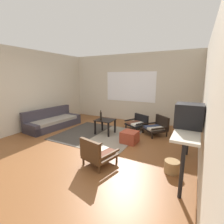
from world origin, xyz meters
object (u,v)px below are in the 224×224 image
at_px(armchair_corner, 157,126).
at_px(wicker_basket, 172,167).
at_px(coffee_table, 105,123).
at_px(couch, 53,122).
at_px(armchair_by_window, 138,122).
at_px(armchair_striped_foreground, 97,153).
at_px(ottoman_orange, 130,137).
at_px(glass_bottle, 101,116).
at_px(console_shelf, 188,132).
at_px(crt_television, 189,116).
at_px(clay_vase, 190,114).

distance_m(armchair_corner, wicker_basket, 2.14).
bearing_deg(coffee_table, couch, -171.72).
distance_m(armchair_by_window, armchair_striped_foreground, 2.70).
bearing_deg(wicker_basket, armchair_striped_foreground, -162.56).
bearing_deg(armchair_striped_foreground, coffee_table, 115.30).
bearing_deg(ottoman_orange, glass_bottle, 168.92).
relative_size(ottoman_orange, wicker_basket, 1.52).
distance_m(couch, ottoman_orange, 2.98).
bearing_deg(coffee_table, armchair_by_window, 52.15).
relative_size(coffee_table, armchair_by_window, 0.69).
bearing_deg(ottoman_orange, armchair_striped_foreground, -95.96).
height_order(ottoman_orange, console_shelf, console_shelf).
xyz_separation_m(ottoman_orange, console_shelf, (1.45, -0.83, 0.64)).
bearing_deg(couch, armchair_striped_foreground, -26.91).
height_order(coffee_table, crt_television, crt_television).
distance_m(couch, coffee_table, 2.04).
height_order(armchair_by_window, crt_television, crt_television).
relative_size(coffee_table, ottoman_orange, 1.32).
distance_m(armchair_by_window, crt_television, 2.88).
height_order(armchair_corner, clay_vase, clay_vase).
height_order(armchair_striped_foreground, ottoman_orange, armchair_striped_foreground).
height_order(couch, armchair_striped_foreground, couch).
relative_size(armchair_by_window, armchair_striped_foreground, 1.13).
distance_m(console_shelf, wicker_basket, 0.73).
height_order(armchair_by_window, ottoman_orange, armchair_by_window).
height_order(armchair_striped_foreground, wicker_basket, armchair_striped_foreground).
distance_m(armchair_striped_foreground, clay_vase, 2.05).
distance_m(coffee_table, armchair_by_window, 1.24).
bearing_deg(console_shelf, couch, 169.11).
xyz_separation_m(armchair_by_window, wicker_basket, (1.46, -2.26, -0.12)).
height_order(console_shelf, wicker_basket, console_shelf).
bearing_deg(armchair_striped_foreground, wicker_basket, 17.44).
bearing_deg(armchair_by_window, armchair_striped_foreground, -88.61).
xyz_separation_m(couch, armchair_by_window, (2.77, 1.26, 0.02)).
distance_m(crt_television, glass_bottle, 2.78).
xyz_separation_m(couch, crt_television, (4.43, -0.92, 0.91)).
xyz_separation_m(clay_vase, glass_bottle, (-2.51, 0.61, -0.45)).
xyz_separation_m(ottoman_orange, crt_television, (1.45, -0.89, 0.96)).
height_order(ottoman_orange, clay_vase, clay_vase).
height_order(coffee_table, armchair_striped_foreground, armchair_striped_foreground).
bearing_deg(console_shelf, armchair_corner, 116.85).
bearing_deg(glass_bottle, armchair_striped_foreground, -60.81).
distance_m(console_shelf, glass_bottle, 2.72).
relative_size(clay_vase, glass_bottle, 1.10).
distance_m(couch, armchair_corner, 3.64).
relative_size(console_shelf, glass_bottle, 5.46).
height_order(couch, wicker_basket, couch).
relative_size(crt_television, glass_bottle, 1.45).
xyz_separation_m(console_shelf, crt_television, (-0.00, -0.06, 0.32)).
height_order(couch, coffee_table, couch).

